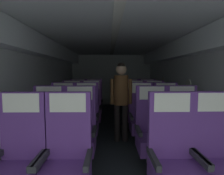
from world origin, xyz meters
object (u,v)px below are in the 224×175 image
(seat_e_left_aisle, at_px, (94,103))
(seat_c_right_aisle, at_px, (166,117))
(seat_d_left_aisle, at_px, (91,109))
(flight_attendant, at_px, (121,93))
(seat_e_right_window, at_px, (131,103))
(seat_d_right_aisle, at_px, (155,108))
(seat_a_left_aisle, at_px, (67,160))
(seat_d_left_window, at_px, (72,109))
(seat_b_left_window, at_px, (48,132))
(seat_c_left_window, at_px, (63,118))
(seat_a_right_window, at_px, (174,159))
(seat_e_right_aisle, at_px, (148,103))
(seat_e_left_window, at_px, (78,103))
(seat_a_right_aisle, at_px, (218,158))
(seat_b_right_aisle, at_px, (183,131))
(seat_b_left_aisle, at_px, (80,132))
(seat_c_left_aisle, at_px, (86,118))
(seat_c_right_window, at_px, (142,118))
(seat_a_left_window, at_px, (19,160))
(seat_d_right_window, at_px, (135,109))
(seat_b_right_window, at_px, (153,132))

(seat_e_left_aisle, bearing_deg, seat_c_right_aisle, -48.22)
(seat_d_left_aisle, xyz_separation_m, flight_attendant, (0.67, -0.84, 0.47))
(seat_e_right_window, bearing_deg, seat_e_left_aisle, -179.40)
(seat_d_right_aisle, bearing_deg, seat_a_left_aisle, -120.40)
(seat_d_left_window, bearing_deg, seat_b_left_window, -90.30)
(seat_c_left_window, height_order, seat_d_right_aisle, same)
(seat_a_right_window, xyz_separation_m, seat_e_right_aisle, (0.47, 3.54, 0.00))
(seat_e_left_window, height_order, seat_e_right_aisle, same)
(seat_a_right_aisle, distance_m, seat_d_left_window, 3.33)
(seat_b_right_aisle, bearing_deg, flight_attendant, 134.19)
(seat_b_left_aisle, height_order, seat_c_left_aisle, same)
(seat_e_left_aisle, relative_size, seat_e_right_aisle, 1.00)
(seat_c_right_window, distance_m, seat_d_left_window, 1.79)
(seat_c_left_aisle, relative_size, seat_e_right_aisle, 1.00)
(seat_c_right_aisle, relative_size, seat_d_left_window, 1.00)
(seat_a_left_window, relative_size, seat_a_left_aisle, 1.00)
(seat_b_right_aisle, distance_m, seat_c_left_aisle, 1.80)
(seat_c_right_aisle, relative_size, seat_d_right_window, 1.00)
(seat_d_left_aisle, bearing_deg, seat_e_left_window, 117.77)
(seat_c_right_aisle, distance_m, seat_d_right_window, 1.03)
(seat_b_left_window, bearing_deg, seat_c_right_window, 28.66)
(seat_e_left_window, distance_m, flight_attendant, 2.13)
(seat_a_left_window, height_order, seat_d_right_window, same)
(seat_a_right_window, distance_m, seat_c_left_window, 2.37)
(seat_c_right_window, bearing_deg, seat_d_left_window, 150.17)
(seat_c_left_aisle, height_order, seat_c_right_window, same)
(seat_b_right_window, height_order, seat_e_right_aisle, same)
(seat_d_right_aisle, bearing_deg, seat_e_left_window, 156.76)
(seat_c_left_window, xyz_separation_m, seat_c_right_window, (1.56, -0.02, 0.00))
(seat_d_right_aisle, xyz_separation_m, seat_e_left_window, (-2.03, 0.87, 0.00))
(seat_a_left_window, relative_size, seat_a_right_window, 1.00)
(seat_e_right_aisle, bearing_deg, seat_a_left_window, -120.15)
(seat_a_left_aisle, bearing_deg, seat_e_right_aisle, 66.07)
(seat_d_left_aisle, bearing_deg, seat_a_right_window, -67.53)
(seat_c_right_window, bearing_deg, flight_attendant, 173.30)
(seat_c_right_window, bearing_deg, seat_a_right_window, -89.47)
(seat_a_left_aisle, distance_m, seat_b_right_aisle, 1.80)
(seat_e_right_aisle, bearing_deg, seat_d_right_aisle, -90.35)
(seat_c_right_aisle, distance_m, seat_e_left_window, 2.71)
(seat_d_left_aisle, xyz_separation_m, seat_d_right_window, (1.08, 0.02, 0.00))
(seat_e_left_aisle, bearing_deg, seat_e_left_window, 178.51)
(seat_a_left_window, xyz_separation_m, seat_a_right_window, (1.58, -0.00, 0.00))
(seat_b_left_aisle, distance_m, seat_d_right_aisle, 2.38)
(seat_e_left_window, bearing_deg, seat_e_right_aisle, -0.07)
(seat_b_right_window, height_order, seat_c_right_window, same)
(seat_b_right_window, bearing_deg, seat_a_right_aisle, -61.04)
(seat_b_left_aisle, relative_size, seat_c_right_aisle, 1.00)
(seat_e_left_window, height_order, flight_attendant, flight_attendant)
(seat_a_left_window, relative_size, seat_e_left_window, 1.00)
(seat_b_right_window, bearing_deg, seat_a_left_window, -150.79)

